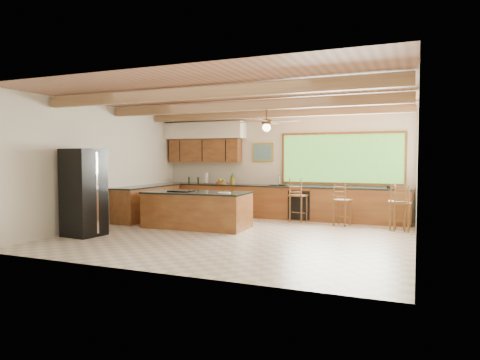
% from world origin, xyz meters
% --- Properties ---
extents(ground, '(7.20, 7.20, 0.00)m').
position_xyz_m(ground, '(0.00, 0.00, 0.00)').
color(ground, beige).
rests_on(ground, ground).
extents(room_shell, '(7.27, 6.54, 3.02)m').
position_xyz_m(room_shell, '(-0.17, 0.65, 2.21)').
color(room_shell, beige).
rests_on(room_shell, ground).
extents(counter_run, '(7.12, 3.10, 1.27)m').
position_xyz_m(counter_run, '(-0.82, 2.52, 0.47)').
color(counter_run, brown).
rests_on(counter_run, ground).
extents(island, '(2.54, 1.27, 0.89)m').
position_xyz_m(island, '(-1.30, 0.60, 0.44)').
color(island, brown).
rests_on(island, ground).
extents(refrigerator, '(0.80, 0.79, 1.88)m').
position_xyz_m(refrigerator, '(-3.05, -1.30, 0.94)').
color(refrigerator, black).
rests_on(refrigerator, ground).
extents(bar_stool_a, '(0.49, 0.49, 1.16)m').
position_xyz_m(bar_stool_a, '(0.72, 2.39, 0.69)').
color(bar_stool_a, brown).
rests_on(bar_stool_a, ground).
extents(bar_stool_b, '(0.47, 0.47, 1.06)m').
position_xyz_m(bar_stool_b, '(1.90, 2.15, 0.63)').
color(bar_stool_b, brown).
rests_on(bar_stool_b, ground).
extents(bar_stool_c, '(0.42, 0.42, 1.10)m').
position_xyz_m(bar_stool_c, '(3.20, 1.96, 0.65)').
color(bar_stool_c, brown).
rests_on(bar_stool_c, ground).
extents(bar_stool_d, '(0.40, 0.40, 1.07)m').
position_xyz_m(bar_stool_d, '(3.30, 1.90, 0.63)').
color(bar_stool_d, brown).
rests_on(bar_stool_d, ground).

